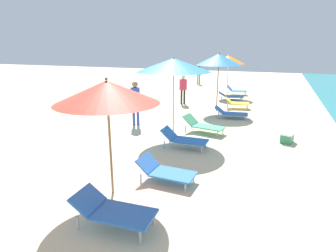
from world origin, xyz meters
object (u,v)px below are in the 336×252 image
(lounger_farthest_shoreside, at_px, (236,90))
(lounger_farthest_inland, at_px, (231,96))
(lounger_sixth_shoreside, at_px, (237,103))
(lounger_sixth_inland, at_px, (231,113))
(umbrella_sixth, at_px, (219,59))
(person_walking_mid, at_px, (183,87))
(umbrella_fifth, at_px, (174,65))
(umbrella_fourth, at_px, (107,92))
(person_walking_near, at_px, (199,73))
(lounger_fourth_shoreside, at_px, (165,171))
(cooler_box, at_px, (287,138))
(lounger_fifth_shoreside, at_px, (203,125))
(person_walking_far, at_px, (135,99))
(umbrella_farthest, at_px, (229,60))
(lounger_fourth_inland, at_px, (113,210))
(lounger_fifth_inland, at_px, (184,139))

(lounger_farthest_shoreside, bearing_deg, lounger_farthest_inland, -92.36)
(lounger_sixth_shoreside, height_order, lounger_sixth_inland, lounger_sixth_shoreside)
(umbrella_sixth, bearing_deg, person_walking_mid, 153.68)
(umbrella_fifth, distance_m, person_walking_mid, 6.19)
(umbrella_fourth, distance_m, person_walking_near, 18.84)
(lounger_fourth_shoreside, bearing_deg, person_walking_mid, 108.36)
(cooler_box, bearing_deg, lounger_farthest_shoreside, 108.43)
(lounger_fourth_shoreside, height_order, lounger_fifth_shoreside, lounger_fifth_shoreside)
(lounger_sixth_shoreside, xyz_separation_m, cooler_box, (2.39, -4.84, -0.14))
(lounger_fourth_shoreside, distance_m, lounger_sixth_inland, 6.74)
(umbrella_fifth, height_order, lounger_sixth_shoreside, umbrella_fifth)
(umbrella_fourth, height_order, lounger_fifth_shoreside, umbrella_fourth)
(umbrella_fourth, relative_size, lounger_fifth_shoreside, 1.56)
(lounger_fourth_shoreside, distance_m, person_walking_far, 5.18)
(lounger_farthest_shoreside, bearing_deg, person_walking_far, -108.28)
(lounger_farthest_shoreside, relative_size, person_walking_near, 0.86)
(lounger_fifth_shoreside, xyz_separation_m, lounger_sixth_shoreside, (0.52, 4.80, 0.01))
(umbrella_farthest, relative_size, person_walking_far, 1.49)
(umbrella_fifth, relative_size, person_walking_near, 1.79)
(lounger_fourth_inland, xyz_separation_m, lounger_farthest_shoreside, (-0.16, 15.26, -0.02))
(umbrella_fourth, bearing_deg, umbrella_farthest, 89.68)
(umbrella_fifth, xyz_separation_m, lounger_fifth_inland, (0.70, -0.93, -2.19))
(person_walking_near, relative_size, person_walking_far, 0.88)
(lounger_fourth_inland, height_order, person_walking_mid, person_walking_mid)
(person_walking_near, bearing_deg, lounger_fifth_shoreside, 151.22)
(lounger_farthest_inland, xyz_separation_m, cooler_box, (3.07, -7.06, -0.10))
(umbrella_fourth, bearing_deg, lounger_farthest_shoreside, 87.95)
(lounger_fourth_shoreside, xyz_separation_m, lounger_farthest_inland, (-0.35, 11.16, 0.00))
(umbrella_farthest, distance_m, lounger_farthest_inland, 2.38)
(lounger_fifth_shoreside, distance_m, lounger_sixth_inland, 2.65)
(lounger_fifth_shoreside, height_order, lounger_farthest_inland, lounger_fifth_shoreside)
(lounger_sixth_inland, height_order, person_walking_near, person_walking_near)
(lounger_sixth_shoreside, distance_m, umbrella_farthest, 4.04)
(lounger_fifth_inland, xyz_separation_m, lounger_farthest_inland, (-0.03, 8.87, -0.06))
(umbrella_fourth, distance_m, lounger_sixth_shoreside, 10.14)
(lounger_fifth_shoreside, bearing_deg, umbrella_farthest, 104.41)
(umbrella_fifth, distance_m, umbrella_farthest, 9.04)
(person_walking_mid, bearing_deg, lounger_fourth_inland, 154.91)
(lounger_fourth_shoreside, bearing_deg, umbrella_sixth, 95.66)
(lounger_sixth_shoreside, bearing_deg, lounger_fourth_shoreside, -100.67)
(umbrella_farthest, bearing_deg, lounger_sixth_shoreside, -71.51)
(lounger_fourth_inland, distance_m, umbrella_fifth, 5.69)
(person_walking_near, bearing_deg, lounger_farthest_shoreside, 176.45)
(lounger_sixth_inland, bearing_deg, umbrella_sixth, 119.43)
(lounger_fourth_shoreside, bearing_deg, umbrella_farthest, 95.68)
(lounger_sixth_inland, relative_size, umbrella_farthest, 0.57)
(umbrella_fourth, bearing_deg, cooler_box, 54.71)
(lounger_fourth_inland, relative_size, person_walking_far, 0.83)
(lounger_sixth_shoreside, distance_m, person_walking_mid, 3.04)
(lounger_farthest_shoreside, relative_size, cooler_box, 2.44)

